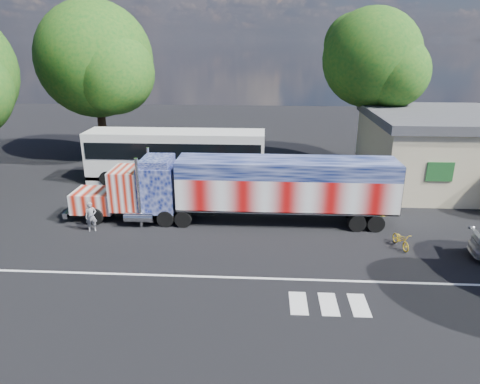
# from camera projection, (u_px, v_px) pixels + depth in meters

# --- Properties ---
(ground) EXTENTS (100.00, 100.00, 0.00)m
(ground) POSITION_uv_depth(u_px,v_px,m) (237.00, 247.00, 21.78)
(ground) COLOR black
(lane_markings) EXTENTS (30.00, 2.67, 0.01)m
(lane_markings) POSITION_uv_depth(u_px,v_px,m) (271.00, 288.00, 18.14)
(lane_markings) COLOR silver
(lane_markings) RESTS_ON ground
(semi_truck) EXTENTS (18.77, 2.96, 4.00)m
(semi_truck) POSITION_uv_depth(u_px,v_px,m) (245.00, 187.00, 24.22)
(semi_truck) COLOR black
(semi_truck) RESTS_ON ground
(coach_bus) EXTENTS (12.92, 3.01, 3.76)m
(coach_bus) POSITION_uv_depth(u_px,v_px,m) (176.00, 156.00, 31.31)
(coach_bus) COLOR white
(coach_bus) RESTS_ON ground
(woman) EXTENTS (0.71, 0.59, 1.68)m
(woman) POSITION_uv_depth(u_px,v_px,m) (91.00, 217.00, 23.35)
(woman) COLOR slate
(woman) RESTS_ON ground
(bicycle) EXTENTS (0.87, 1.64, 0.82)m
(bicycle) POSITION_uv_depth(u_px,v_px,m) (401.00, 240.00, 21.61)
(bicycle) COLOR gold
(bicycle) RESTS_ON ground
(tree_ne_a) EXTENTS (7.99, 7.61, 12.43)m
(tree_ne_a) POSITION_uv_depth(u_px,v_px,m) (373.00, 59.00, 33.12)
(tree_ne_a) COLOR black
(tree_ne_a) RESTS_ON ground
(tree_nw_a) EXTENTS (9.97, 9.49, 13.17)m
(tree_nw_a) POSITION_uv_depth(u_px,v_px,m) (97.00, 60.00, 35.40)
(tree_nw_a) COLOR black
(tree_nw_a) RESTS_ON ground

